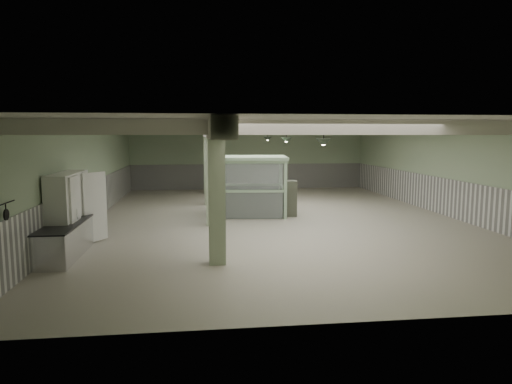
{
  "coord_description": "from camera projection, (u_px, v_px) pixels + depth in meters",
  "views": [
    {
      "loc": [
        -2.9,
        -17.37,
        3.27
      ],
      "look_at": [
        -1.0,
        -1.89,
        1.3
      ],
      "focal_mm": 32.0,
      "sensor_mm": 36.0,
      "label": 1
    }
  ],
  "objects": [
    {
      "name": "pendant_front",
      "position": [
        323.0,
        142.0,
        12.62
      ],
      "size": [
        0.44,
        0.44,
        0.22
      ],
      "primitive_type": "cone",
      "rotation": [
        3.14,
        0.0,
        0.0
      ],
      "color": "#2E3C2D",
      "rests_on": "ceiling"
    },
    {
      "name": "wall_back",
      "position": [
        248.0,
        159.0,
        27.48
      ],
      "size": [
        14.0,
        0.02,
        3.6
      ],
      "primitive_type": "cube",
      "color": "#9EB591",
      "rests_on": "floor"
    },
    {
      "name": "pendant_back",
      "position": [
        268.0,
        139.0,
        22.96
      ],
      "size": [
        0.44,
        0.44,
        0.22
      ],
      "primitive_type": "cone",
      "rotation": [
        3.14,
        0.0,
        0.0
      ],
      "color": "#2E3C2D",
      "rests_on": "ceiling"
    },
    {
      "name": "beam_g",
      "position": [
        253.0,
        132.0,
        24.82
      ],
      "size": [
        13.9,
        0.35,
        0.32
      ],
      "primitive_type": "cube",
      "color": "silver",
      "rests_on": "ceiling"
    },
    {
      "name": "column_c",
      "position": [
        209.0,
        166.0,
        21.27
      ],
      "size": [
        0.42,
        0.42,
        3.6
      ],
      "primitive_type": "cube",
      "color": "#A8BA96",
      "rests_on": "floor"
    },
    {
      "name": "floor",
      "position": [
        275.0,
        218.0,
        17.86
      ],
      "size": [
        20.0,
        20.0,
        0.0
      ],
      "primitive_type": "plane",
      "color": "beige",
      "rests_on": "ground"
    },
    {
      "name": "beam_e",
      "position": [
        267.0,
        131.0,
        19.9
      ],
      "size": [
        13.9,
        0.35,
        0.32
      ],
      "primitive_type": "cube",
      "color": "silver",
      "rests_on": "ceiling"
    },
    {
      "name": "wainscot_left",
      "position": [
        90.0,
        203.0,
        16.92
      ],
      "size": [
        0.05,
        19.9,
        1.5
      ],
      "primitive_type": "cube",
      "color": "white",
      "rests_on": "floor"
    },
    {
      "name": "ceiling",
      "position": [
        276.0,
        126.0,
        17.41
      ],
      "size": [
        14.0,
        20.0,
        0.02
      ],
      "primitive_type": "cube",
      "color": "silver",
      "rests_on": "wall_back"
    },
    {
      "name": "beam_c",
      "position": [
        288.0,
        130.0,
        14.97
      ],
      "size": [
        13.9,
        0.35,
        0.32
      ],
      "primitive_type": "cube",
      "color": "silver",
      "rests_on": "ceiling"
    },
    {
      "name": "column_d",
      "position": [
        207.0,
        161.0,
        25.21
      ],
      "size": [
        0.42,
        0.42,
        3.6
      ],
      "primitive_type": "cube",
      "color": "#A8BA96",
      "rests_on": "floor"
    },
    {
      "name": "wall_right",
      "position": [
        446.0,
        171.0,
        18.48
      ],
      "size": [
        0.02,
        20.0,
        3.6
      ],
      "primitive_type": "cube",
      "color": "#9EB591",
      "rests_on": "floor"
    },
    {
      "name": "wall_front",
      "position": [
        372.0,
        221.0,
        7.79
      ],
      "size": [
        14.0,
        0.02,
        3.6
      ],
      "primitive_type": "cube",
      "color": "#9EB591",
      "rests_on": "floor"
    },
    {
      "name": "beam_f",
      "position": [
        259.0,
        131.0,
        22.36
      ],
      "size": [
        13.9,
        0.35,
        0.32
      ],
      "primitive_type": "cube",
      "color": "silver",
      "rests_on": "ceiling"
    },
    {
      "name": "pitcher_near",
      "position": [
        89.0,
        203.0,
        14.81
      ],
      "size": [
        0.21,
        0.24,
        0.29
      ],
      "primitive_type": null,
      "rotation": [
        0.0,
        0.0,
        0.05
      ],
      "color": "silver",
      "rests_on": "prep_counter"
    },
    {
      "name": "prep_counter",
      "position": [
        75.0,
        232.0,
        13.23
      ],
      "size": [
        0.87,
        4.98,
        0.91
      ],
      "color": "silver",
      "rests_on": "floor"
    },
    {
      "name": "wall_left",
      "position": [
        88.0,
        175.0,
        16.79
      ],
      "size": [
        0.02,
        20.0,
        3.6
      ],
      "primitive_type": "cube",
      "color": "#9EB591",
      "rests_on": "floor"
    },
    {
      "name": "beam_d",
      "position": [
        276.0,
        131.0,
        17.43
      ],
      "size": [
        13.9,
        0.35,
        0.32
      ],
      "primitive_type": "cube",
      "color": "silver",
      "rests_on": "ceiling"
    },
    {
      "name": "pendant_mid",
      "position": [
        286.0,
        140.0,
        18.03
      ],
      "size": [
        0.44,
        0.44,
        0.22
      ],
      "primitive_type": "cone",
      "rotation": [
        3.14,
        0.0,
        0.0
      ],
      "color": "#2E3C2D",
      "rests_on": "ceiling"
    },
    {
      "name": "column_a",
      "position": [
        217.0,
        193.0,
        11.43
      ],
      "size": [
        0.42,
        0.42,
        3.6
      ],
      "primitive_type": "cube",
      "color": "#A8BA96",
      "rests_on": "floor"
    },
    {
      "name": "walkin_cooler",
      "position": [
        69.0,
        211.0,
        12.99
      ],
      "size": [
        1.02,
        2.39,
        2.19
      ],
      "color": "white",
      "rests_on": "floor"
    },
    {
      "name": "girder",
      "position": [
        210.0,
        132.0,
        17.14
      ],
      "size": [
        0.45,
        19.9,
        0.4
      ],
      "primitive_type": "cube",
      "color": "silver",
      "rests_on": "ceiling"
    },
    {
      "name": "wainscot_right",
      "position": [
        444.0,
        197.0,
        18.61
      ],
      "size": [
        0.05,
        19.9,
        1.5
      ],
      "primitive_type": "cube",
      "color": "white",
      "rests_on": "floor"
    },
    {
      "name": "orange_bowl",
      "position": [
        85.0,
        208.0,
        14.47
      ],
      "size": [
        0.29,
        0.29,
        0.09
      ],
      "primitive_type": "cylinder",
      "rotation": [
        0.0,
        0.0,
        -0.14
      ],
      "color": "#B2B2B7",
      "rests_on": "prep_counter"
    },
    {
      "name": "wainscot_back",
      "position": [
        249.0,
        176.0,
        27.59
      ],
      "size": [
        13.9,
        0.05,
        1.5
      ],
      "primitive_type": "cube",
      "color": "white",
      "rests_on": "floor"
    },
    {
      "name": "pitcher_far",
      "position": [
        85.0,
        203.0,
        14.79
      ],
      "size": [
        0.22,
        0.25,
        0.3
      ],
      "primitive_type": null,
      "rotation": [
        0.0,
        0.0,
        0.06
      ],
      "color": "silver",
      "rests_on": "prep_counter"
    },
    {
      "name": "veg_colander",
      "position": [
        76.0,
        212.0,
        13.42
      ],
      "size": [
        0.45,
        0.45,
        0.18
      ],
      "primitive_type": null,
      "rotation": [
        0.0,
        0.0,
        -0.12
      ],
      "color": "#3F3E43",
      "rests_on": "prep_counter"
    },
    {
      "name": "filing_cabinet",
      "position": [
        291.0,
        198.0,
        18.41
      ],
      "size": [
        0.55,
        0.72,
        1.43
      ],
      "primitive_type": "cube",
      "rotation": [
        0.0,
        0.0,
        -0.15
      ],
      "color": "#505446",
      "rests_on": "floor"
    },
    {
      "name": "hook_rail",
      "position": [
        2.0,
        204.0,
        9.31
      ],
      "size": [
        0.02,
        1.2,
        0.02
      ],
      "primitive_type": "cylinder",
      "rotation": [
        1.57,
        0.0,
        0.0
      ],
      "color": "black",
      "rests_on": "wall_left"
    },
    {
      "name": "beam_b",
      "position": [
        306.0,
        129.0,
        12.51
      ],
      "size": [
        13.9,
        0.35,
        0.32
      ],
      "primitive_type": "cube",
      "color": "silver",
      "rests_on": "ceiling"
    },
    {
      "name": "guard_booth",
      "position": [
        250.0,
        174.0,
        18.61
      ],
      "size": [
        3.2,
        2.79,
        2.39
      ],
      "rotation": [
        0.0,
        0.0,
        -0.09
      ],
      "color": "#9CBD97",
      "rests_on": "floor"
    },
    {
      "name": "skillet_far",
      "position": [
        6.0,
        215.0,
        9.37
      ],
      "size": [
        0.03,
        0.24,
        0.24
      ],
      "primitive_type": "cylinder",
      "rotation": [
        0.0,
        1.57,
        0.0
      ],
      "color": "black",
      "rests_on": "hook_rail"
    },
    {
      "name": "beam_a",
      "position": [
        332.0,
        128.0,
        10.05
      ],
      "size": [
        13.9,
        0.35,
        0.32
      ],
      "primitive_type": "cube",
      "color": "silver",
      "rests_on": "ceiling"
    },
    {
      "name": "column_b",
      "position": [
        212.0,
        176.0,
        16.35
      ],
      "size": [
        0.42,
        0.42,
        3.6
      ],
      "primitive_type": "cube",
      "color": "#A8BA96",
      "rests_on": "floor"
    }
  ]
}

